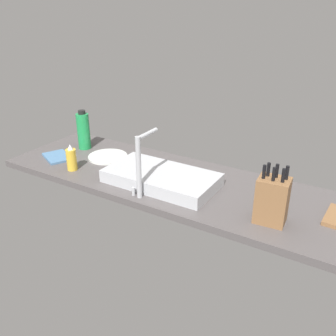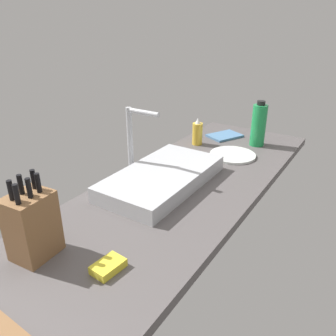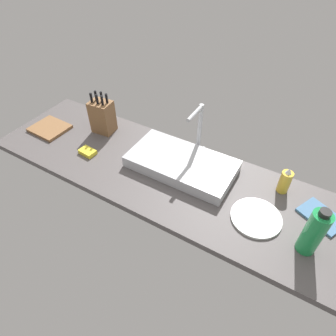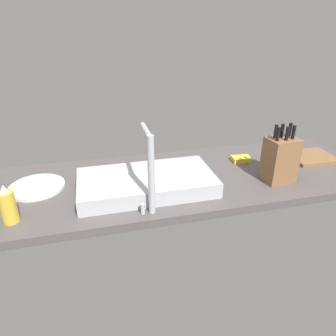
{
  "view_description": "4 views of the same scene",
  "coord_description": "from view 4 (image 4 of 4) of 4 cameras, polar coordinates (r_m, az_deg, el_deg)",
  "views": [
    {
      "loc": [
        -82.47,
        147.73,
        87.58
      ],
      "look_at": [
        5.84,
        2.15,
        10.22
      ],
      "focal_mm": 39.81,
      "sensor_mm": 36.0,
      "label": 1
    },
    {
      "loc": [
        -96.15,
        -62.13,
        67.35
      ],
      "look_at": [
        7.03,
        4.72,
        11.46
      ],
      "focal_mm": 36.04,
      "sensor_mm": 36.0,
      "label": 2
    },
    {
      "loc": [
        57.03,
        -92.48,
        108.2
      ],
      "look_at": [
        4.65,
        -3.3,
        11.02
      ],
      "focal_mm": 30.87,
      "sensor_mm": 36.0,
      "label": 3
    },
    {
      "loc": [
        25.25,
        117.26,
        67.04
      ],
      "look_at": [
        -3.4,
        3.39,
        10.33
      ],
      "focal_mm": 32.83,
      "sensor_mm": 36.0,
      "label": 4
    }
  ],
  "objects": [
    {
      "name": "faucet",
      "position": [
        1.07,
        -3.42,
        0.3
      ],
      "size": [
        5.5,
        15.93,
        29.8
      ],
      "color": "#B7BABF",
      "rests_on": "countertop_slab"
    },
    {
      "name": "cutting_board",
      "position": [
        1.72,
        25.04,
        1.86
      ],
      "size": [
        21.91,
        19.22,
        1.8
      ],
      "primitive_type": "cube",
      "rotation": [
        0.0,
        0.0,
        -0.04
      ],
      "color": "brown",
      "rests_on": "countertop_slab"
    },
    {
      "name": "sink_basin",
      "position": [
        1.27,
        -4.0,
        -2.71
      ],
      "size": [
        55.24,
        29.08,
        6.33
      ],
      "primitive_type": "cube",
      "color": "#B7BABF",
      "rests_on": "countertop_slab"
    },
    {
      "name": "dinner_plate",
      "position": [
        1.4,
        -23.17,
        -3.24
      ],
      "size": [
        22.58,
        22.58,
        1.2
      ],
      "primitive_type": "cylinder",
      "color": "silver",
      "rests_on": "countertop_slab"
    },
    {
      "name": "soap_bottle",
      "position": [
        1.19,
        -27.56,
        -6.28
      ],
      "size": [
        5.47,
        5.47,
        14.52
      ],
      "color": "gold",
      "rests_on": "countertop_slab"
    },
    {
      "name": "countertop_slab",
      "position": [
        1.37,
        -1.73,
        -2.79
      ],
      "size": [
        196.37,
        58.69,
        3.5
      ],
      "primitive_type": "cube",
      "color": "#514C4C",
      "rests_on": "ground"
    },
    {
      "name": "knife_block",
      "position": [
        1.39,
        20.08,
        1.53
      ],
      "size": [
        13.29,
        11.12,
        25.14
      ],
      "rotation": [
        0.0,
        0.0,
        0.08
      ],
      "color": "brown",
      "rests_on": "countertop_slab"
    },
    {
      "name": "dish_sponge",
      "position": [
        1.57,
        13.43,
        1.61
      ],
      "size": [
        9.48,
        6.75,
        2.4
      ],
      "primitive_type": "cube",
      "rotation": [
        0.0,
        0.0,
        -0.09
      ],
      "color": "yellow",
      "rests_on": "countertop_slab"
    }
  ]
}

